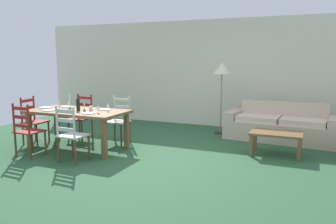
{
  "coord_description": "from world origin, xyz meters",
  "views": [
    {
      "loc": [
        2.59,
        -5.13,
        1.71
      ],
      "look_at": [
        0.16,
        0.48,
        0.75
      ],
      "focal_mm": 36.05,
      "sensor_mm": 36.0,
      "label": 1
    }
  ],
  "objects_px": {
    "wine_glass_near_left": "(59,104)",
    "coffee_cup_primary": "(91,108)",
    "dining_chair_near_left": "(27,130)",
    "dining_chair_near_right": "(71,134)",
    "dining_chair_far_right": "(119,120)",
    "coffee_table": "(276,136)",
    "wine_glass_far_right": "(108,105)",
    "dining_table": "(77,115)",
    "wine_glass_near_right": "(98,107)",
    "dining_chair_far_left": "(82,117)",
    "dining_chair_head_west": "(33,120)",
    "wine_bottle": "(78,104)",
    "standing_lamp": "(222,73)",
    "couch": "(281,127)",
    "wine_glass_far_left": "(69,103)"
  },
  "relations": [
    {
      "from": "wine_glass_near_left",
      "to": "coffee_cup_primary",
      "type": "bearing_deg",
      "value": 18.0
    },
    {
      "from": "dining_chair_near_left",
      "to": "coffee_cup_primary",
      "type": "height_order",
      "value": "dining_chair_near_left"
    },
    {
      "from": "dining_chair_near_right",
      "to": "dining_chair_far_right",
      "type": "height_order",
      "value": "same"
    },
    {
      "from": "coffee_table",
      "to": "dining_chair_far_right",
      "type": "bearing_deg",
      "value": -174.13
    },
    {
      "from": "dining_chair_far_right",
      "to": "coffee_cup_primary",
      "type": "xyz_separation_m",
      "value": [
        -0.19,
        -0.67,
        0.32
      ]
    },
    {
      "from": "wine_glass_near_left",
      "to": "wine_glass_far_right",
      "type": "relative_size",
      "value": 1.0
    },
    {
      "from": "dining_chair_near_right",
      "to": "wine_glass_far_right",
      "type": "bearing_deg",
      "value": 80.15
    },
    {
      "from": "dining_table",
      "to": "wine_glass_near_right",
      "type": "height_order",
      "value": "wine_glass_near_right"
    },
    {
      "from": "dining_chair_near_left",
      "to": "wine_glass_far_right",
      "type": "xyz_separation_m",
      "value": [
        1.07,
        0.92,
        0.38
      ]
    },
    {
      "from": "coffee_cup_primary",
      "to": "dining_chair_far_left",
      "type": "bearing_deg",
      "value": 137.89
    },
    {
      "from": "dining_chair_far_left",
      "to": "wine_glass_near_left",
      "type": "bearing_deg",
      "value": -79.23
    },
    {
      "from": "wine_glass_far_right",
      "to": "dining_chair_head_west",
      "type": "bearing_deg",
      "value": -175.49
    },
    {
      "from": "dining_chair_far_right",
      "to": "dining_chair_head_west",
      "type": "height_order",
      "value": "same"
    },
    {
      "from": "wine_bottle",
      "to": "coffee_cup_primary",
      "type": "height_order",
      "value": "wine_bottle"
    },
    {
      "from": "dining_chair_far_left",
      "to": "standing_lamp",
      "type": "bearing_deg",
      "value": 32.99
    },
    {
      "from": "dining_chair_near_left",
      "to": "couch",
      "type": "xyz_separation_m",
      "value": [
        3.98,
        3.06,
        -0.19
      ]
    },
    {
      "from": "coffee_table",
      "to": "wine_glass_far_left",
      "type": "bearing_deg",
      "value": -166.6
    },
    {
      "from": "couch",
      "to": "wine_glass_near_right",
      "type": "bearing_deg",
      "value": -140.79
    },
    {
      "from": "dining_chair_near_left",
      "to": "wine_glass_near_right",
      "type": "distance_m",
      "value": 1.29
    },
    {
      "from": "dining_chair_head_west",
      "to": "standing_lamp",
      "type": "height_order",
      "value": "standing_lamp"
    },
    {
      "from": "wine_glass_near_left",
      "to": "wine_bottle",
      "type": "bearing_deg",
      "value": 18.27
    },
    {
      "from": "dining_chair_far_right",
      "to": "couch",
      "type": "bearing_deg",
      "value": 26.64
    },
    {
      "from": "dining_chair_near_left",
      "to": "wine_glass_far_right",
      "type": "bearing_deg",
      "value": 40.78
    },
    {
      "from": "dining_table",
      "to": "standing_lamp",
      "type": "distance_m",
      "value": 3.35
    },
    {
      "from": "dining_chair_far_right",
      "to": "standing_lamp",
      "type": "distance_m",
      "value": 2.59
    },
    {
      "from": "dining_table",
      "to": "dining_chair_far_right",
      "type": "distance_m",
      "value": 0.89
    },
    {
      "from": "wine_glass_far_left",
      "to": "coffee_cup_primary",
      "type": "distance_m",
      "value": 0.59
    },
    {
      "from": "dining_chair_far_right",
      "to": "dining_chair_head_west",
      "type": "bearing_deg",
      "value": -154.83
    },
    {
      "from": "dining_chair_far_right",
      "to": "wine_glass_near_left",
      "type": "distance_m",
      "value": 1.22
    },
    {
      "from": "dining_table",
      "to": "dining_chair_near_right",
      "type": "xyz_separation_m",
      "value": [
        0.45,
        -0.75,
        -0.19
      ]
    },
    {
      "from": "standing_lamp",
      "to": "coffee_cup_primary",
      "type": "bearing_deg",
      "value": -128.35
    },
    {
      "from": "wine_bottle",
      "to": "wine_glass_far_left",
      "type": "relative_size",
      "value": 1.96
    },
    {
      "from": "dining_chair_far_right",
      "to": "wine_glass_near_right",
      "type": "bearing_deg",
      "value": -82.7
    },
    {
      "from": "dining_chair_near_left",
      "to": "wine_glass_near_left",
      "type": "distance_m",
      "value": 0.78
    },
    {
      "from": "dining_chair_near_left",
      "to": "wine_bottle",
      "type": "bearing_deg",
      "value": 57.37
    },
    {
      "from": "wine_glass_near_left",
      "to": "coffee_table",
      "type": "bearing_deg",
      "value": 16.99
    },
    {
      "from": "dining_chair_near_right",
      "to": "couch",
      "type": "distance_m",
      "value": 4.3
    },
    {
      "from": "dining_table",
      "to": "wine_bottle",
      "type": "relative_size",
      "value": 6.01
    },
    {
      "from": "wine_bottle",
      "to": "standing_lamp",
      "type": "xyz_separation_m",
      "value": [
        2.12,
        2.46,
        0.54
      ]
    },
    {
      "from": "wine_glass_near_left",
      "to": "dining_chair_near_left",
      "type": "bearing_deg",
      "value": -102.92
    },
    {
      "from": "dining_chair_far_left",
      "to": "wine_glass_near_right",
      "type": "distance_m",
      "value": 1.42
    },
    {
      "from": "dining_table",
      "to": "couch",
      "type": "distance_m",
      "value": 4.2
    },
    {
      "from": "dining_chair_near_left",
      "to": "dining_chair_head_west",
      "type": "height_order",
      "value": "same"
    },
    {
      "from": "dining_chair_head_west",
      "to": "wine_glass_far_left",
      "type": "height_order",
      "value": "dining_chair_head_west"
    },
    {
      "from": "wine_glass_near_left",
      "to": "wine_glass_far_left",
      "type": "height_order",
      "value": "same"
    },
    {
      "from": "dining_chair_near_right",
      "to": "wine_glass_far_left",
      "type": "distance_m",
      "value": 1.23
    },
    {
      "from": "wine_glass_near_right",
      "to": "coffee_cup_primary",
      "type": "distance_m",
      "value": 0.37
    },
    {
      "from": "dining_chair_far_left",
      "to": "wine_glass_far_right",
      "type": "xyz_separation_m",
      "value": [
        1.08,
        -0.61,
        0.38
      ]
    },
    {
      "from": "dining_chair_near_right",
      "to": "wine_glass_far_left",
      "type": "height_order",
      "value": "dining_chair_near_right"
    },
    {
      "from": "wine_glass_far_left",
      "to": "standing_lamp",
      "type": "height_order",
      "value": "standing_lamp"
    }
  ]
}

